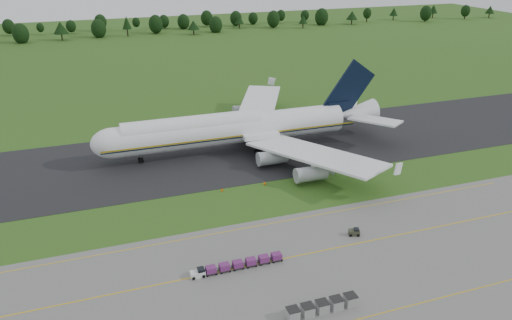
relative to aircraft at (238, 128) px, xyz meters
name	(u,v)px	position (x,y,z in m)	size (l,w,h in m)	color
ground	(235,204)	(-9.70, -28.88, -6.37)	(600.00, 600.00, 0.00)	#2C5218
apron	(299,304)	(-9.70, -62.88, -6.34)	(300.00, 52.00, 0.06)	slate
taxiway	(204,156)	(-9.70, -0.88, -6.33)	(300.00, 40.00, 0.08)	black
apron_markings	(282,278)	(-9.70, -55.86, -6.31)	(300.00, 30.20, 0.01)	gold
tree_line	(127,26)	(-9.16, 190.29, -0.48)	(525.89, 22.20, 11.96)	black
aircraft	(238,128)	(0.00, 0.00, 0.00)	(78.88, 77.50, 22.32)	white
baggage_train	(236,265)	(-16.22, -50.93, -5.54)	(16.30, 1.48, 1.42)	silver
utility_cart	(354,233)	(8.22, -48.09, -5.77)	(2.31, 1.82, 1.11)	#343928
uld_row	(322,307)	(-7.13, -65.58, -5.40)	(11.44, 1.84, 1.82)	gray
edge_markers	(244,187)	(-5.56, -22.10, -6.10)	(10.69, 0.30, 0.60)	orange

